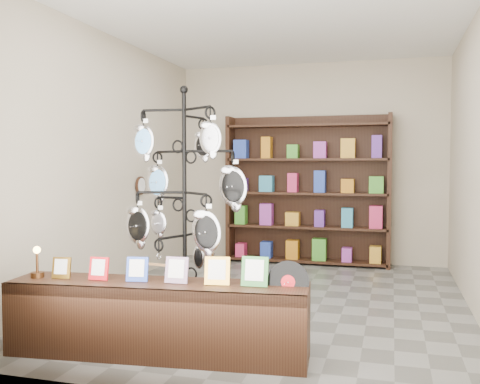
{
  "coord_description": "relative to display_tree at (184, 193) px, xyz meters",
  "views": [
    {
      "loc": [
        1.21,
        -5.59,
        1.48
      ],
      "look_at": [
        -0.1,
        -1.0,
        1.23
      ],
      "focal_mm": 40.0,
      "sensor_mm": 36.0,
      "label": 1
    }
  ],
  "objects": [
    {
      "name": "ground",
      "position": [
        0.48,
        1.37,
        -1.24
      ],
      "size": [
        5.0,
        5.0,
        0.0
      ],
      "primitive_type": "plane",
      "color": "slate",
      "rests_on": "ground"
    },
    {
      "name": "room_envelope",
      "position": [
        0.48,
        1.37,
        0.61
      ],
      "size": [
        5.0,
        5.0,
        5.0
      ],
      "color": "#C0B09B",
      "rests_on": "ground"
    },
    {
      "name": "display_tree",
      "position": [
        0.0,
        0.0,
        0.0
      ],
      "size": [
        1.11,
        1.07,
        2.14
      ],
      "rotation": [
        0.0,
        0.0,
        -0.22
      ],
      "color": "black",
      "rests_on": "ground"
    },
    {
      "name": "front_shelf",
      "position": [
        -0.04,
        -0.48,
        -0.95
      ],
      "size": [
        2.37,
        0.7,
        0.82
      ],
      "rotation": [
        0.0,
        0.0,
        0.1
      ],
      "color": "black",
      "rests_on": "ground"
    },
    {
      "name": "back_shelving",
      "position": [
        0.48,
        3.66,
        -0.21
      ],
      "size": [
        2.42,
        0.36,
        2.2
      ],
      "color": "black",
      "rests_on": "ground"
    },
    {
      "name": "wall_clocks",
      "position": [
        -1.49,
        2.17,
        0.26
      ],
      "size": [
        0.03,
        0.24,
        0.84
      ],
      "color": "black",
      "rests_on": "ground"
    }
  ]
}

